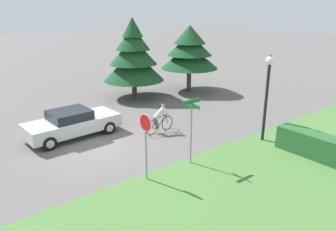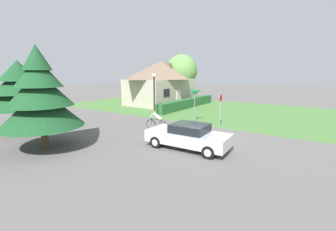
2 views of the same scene
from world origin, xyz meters
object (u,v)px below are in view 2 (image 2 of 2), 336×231
at_px(street_lamp, 154,87).
at_px(conifer_tall_far, 20,88).
at_px(deciduous_tree_right, 182,71).
at_px(stop_sign, 220,104).
at_px(cyclist, 157,121).
at_px(conifer_tall_near, 40,96).
at_px(sedan_left_lane, 188,136).
at_px(street_name_sign, 195,100).
at_px(cottage_house, 161,82).

xyz_separation_m(street_lamp, conifer_tall_far, (-9.73, 3.85, 0.25)).
bearing_deg(deciduous_tree_right, stop_sign, -139.65).
distance_m(cyclist, conifer_tall_near, 7.52).
bearing_deg(conifer_tall_far, sedan_left_lane, -72.07).
bearing_deg(stop_sign, deciduous_tree_right, -143.47).
xyz_separation_m(street_name_sign, conifer_tall_near, (-10.28, 3.85, 1.02)).
bearing_deg(cyclist, cottage_house, -60.53).
bearing_deg(cottage_house, street_name_sign, -128.16).
height_order(sedan_left_lane, deciduous_tree_right, deciduous_tree_right).
distance_m(conifer_tall_near, deciduous_tree_right, 24.69).
bearing_deg(deciduous_tree_right, cottage_house, -178.89).
height_order(street_lamp, deciduous_tree_right, deciduous_tree_right).
height_order(cyclist, street_name_sign, street_name_sign).
xyz_separation_m(cottage_house, deciduous_tree_right, (5.57, 0.11, 1.47)).
height_order(cottage_house, street_lamp, cottage_house).
distance_m(sedan_left_lane, deciduous_tree_right, 23.31).
bearing_deg(street_lamp, street_name_sign, -94.48).
xyz_separation_m(sedan_left_lane, street_lamp, (6.19, 7.12, 2.16)).
height_order(conifer_tall_near, conifer_tall_far, conifer_tall_near).
bearing_deg(street_lamp, conifer_tall_near, -176.86).
xyz_separation_m(stop_sign, deciduous_tree_right, (13.74, 11.67, 2.58)).
bearing_deg(conifer_tall_near, cyclist, -22.39).
xyz_separation_m(conifer_tall_near, conifer_tall_far, (0.90, 4.43, 0.19)).
height_order(stop_sign, street_name_sign, street_name_sign).
bearing_deg(cottage_house, street_lamp, -144.88).
relative_size(stop_sign, street_name_sign, 0.94).
distance_m(stop_sign, street_lamp, 6.74).
bearing_deg(conifer_tall_near, conifer_tall_far, 78.58).
relative_size(cottage_house, deciduous_tree_right, 1.44).
height_order(sedan_left_lane, cyclist, cyclist).
xyz_separation_m(stop_sign, conifer_tall_far, (-9.36, 10.50, 1.31)).
distance_m(sedan_left_lane, street_lamp, 9.67).
height_order(sedan_left_lane, conifer_tall_far, conifer_tall_far).
height_order(sedan_left_lane, stop_sign, stop_sign).
xyz_separation_m(sedan_left_lane, conifer_tall_far, (-3.55, 10.96, 2.41)).
xyz_separation_m(stop_sign, street_lamp, (0.37, 6.65, 1.05)).
height_order(cyclist, street_lamp, street_lamp).
distance_m(cyclist, street_name_sign, 3.99).
height_order(street_lamp, conifer_tall_near, conifer_tall_near).
bearing_deg(cottage_house, stop_sign, -122.33).
relative_size(street_name_sign, deciduous_tree_right, 0.40).
relative_size(stop_sign, conifer_tall_near, 0.47).
bearing_deg(street_lamp, cyclist, -140.18).
height_order(street_lamp, conifer_tall_far, conifer_tall_far).
distance_m(cottage_house, cyclist, 14.55).
relative_size(sedan_left_lane, cyclist, 2.53).
bearing_deg(conifer_tall_far, cyclist, -51.27).
distance_m(street_lamp, conifer_tall_far, 10.47).
height_order(stop_sign, street_lamp, street_lamp).
distance_m(cottage_house, deciduous_tree_right, 5.76).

